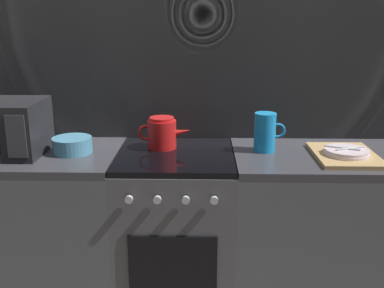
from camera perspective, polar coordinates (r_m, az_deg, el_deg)
The scene contains 8 objects.
back_wall at distance 2.54m, azimuth -1.75°, elevation 7.49°, with size 3.60×0.05×2.40m.
counter_left at distance 2.67m, azimuth -22.04°, elevation -10.24°, with size 1.20×0.60×0.90m.
stove_unit at distance 2.46m, azimuth -2.01°, elevation -11.27°, with size 0.60×0.63×0.90m.
counter_right at distance 2.57m, azimuth 18.83°, elevation -10.88°, with size 1.20×0.60×0.90m.
kettle at distance 2.36m, azimuth -3.80°, elevation 1.39°, with size 0.28×0.15×0.17m.
mixing_bowl at distance 2.36m, azimuth -14.98°, elevation -0.17°, with size 0.20×0.20×0.08m, color teal.
pitcher at distance 2.33m, azimuth 9.27°, elevation 1.49°, with size 0.16×0.11×0.20m.
dish_pile at distance 2.34m, azimuth 18.89°, elevation -1.20°, with size 0.30×0.40×0.06m.
Camera 1 is at (0.13, -2.18, 1.58)m, focal length 42.02 mm.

